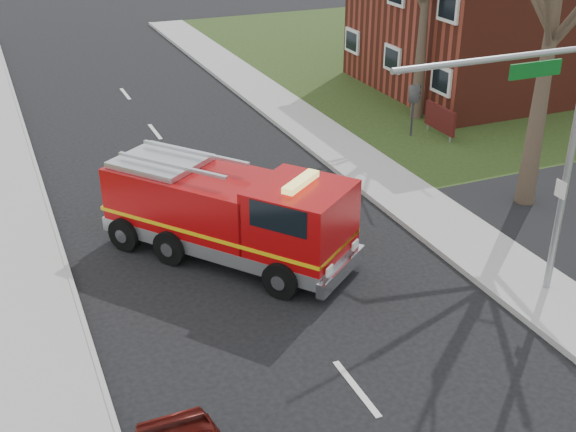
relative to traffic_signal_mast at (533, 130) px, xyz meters
name	(u,v)px	position (x,y,z in m)	size (l,w,h in m)	color
ground	(356,389)	(-5.21, -1.50, -4.71)	(120.00, 120.00, 0.00)	black
brick_building	(527,10)	(13.79, 16.50, -1.05)	(15.40, 10.40, 7.25)	maroon
health_center_sign	(440,119)	(5.29, 11.00, -3.83)	(0.12, 2.00, 1.40)	#410F0F
traffic_signal_mast	(533,130)	(0.00, 0.00, 0.00)	(5.29, 0.18, 6.80)	gray
fire_engine	(230,215)	(-5.75, 5.14, -3.39)	(6.30, 7.20, 2.90)	#A10709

